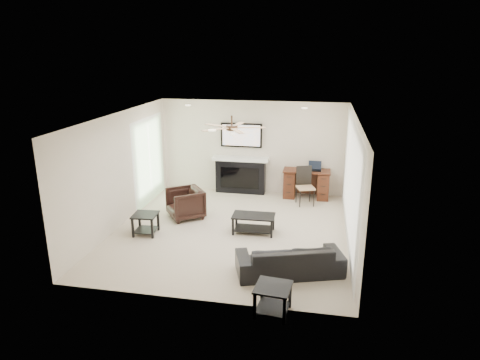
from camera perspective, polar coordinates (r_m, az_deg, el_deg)
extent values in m
plane|color=beige|center=(9.41, -1.15, -6.73)|extent=(5.50, 5.50, 0.00)
cube|color=white|center=(8.71, -1.25, 8.50)|extent=(5.00, 5.50, 0.04)
cube|color=beige|center=(11.60, 1.64, 4.39)|extent=(5.00, 0.04, 2.50)
cube|color=beige|center=(6.47, -6.29, -6.24)|extent=(5.00, 0.04, 2.50)
cube|color=beige|center=(9.79, -15.66, 1.35)|extent=(0.04, 5.50, 2.50)
cube|color=beige|center=(8.82, 14.89, -0.30)|extent=(0.04, 5.50, 2.50)
cube|color=white|center=(8.92, 14.53, -0.22)|extent=(0.04, 5.10, 2.40)
cube|color=#93BC89|center=(11.19, -11.96, 2.49)|extent=(0.04, 1.80, 2.10)
cylinder|color=#382619|center=(8.84, -1.10, 6.99)|extent=(1.40, 1.40, 0.30)
imported|color=black|center=(7.68, 6.63, -10.42)|extent=(1.99, 1.26, 0.54)
imported|color=black|center=(10.06, -7.30, -3.11)|extent=(1.06, 1.06, 0.70)
cube|color=black|center=(9.24, 1.81, -5.86)|extent=(0.91, 0.52, 0.40)
cube|color=black|center=(6.63, 4.40, -15.62)|extent=(0.57, 0.57, 0.45)
cube|color=black|center=(9.38, -12.46, -5.74)|extent=(0.54, 0.54, 0.45)
cube|color=black|center=(11.55, 0.07, 2.84)|extent=(1.52, 0.34, 1.91)
cube|color=#36130D|center=(11.44, 8.82, -0.50)|extent=(1.22, 0.56, 0.76)
cube|color=black|center=(10.89, 8.73, -0.84)|extent=(0.54, 0.55, 0.97)
cube|color=black|center=(11.28, 9.95, 1.81)|extent=(0.33, 0.24, 0.23)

